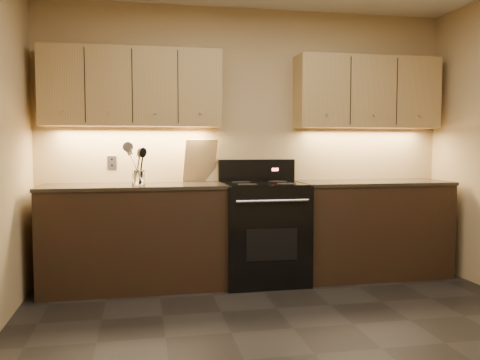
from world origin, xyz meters
name	(u,v)px	position (x,y,z in m)	size (l,w,h in m)	color
floor	(315,354)	(0.00, 0.00, 0.00)	(4.00, 4.00, 0.00)	black
wall_back	(248,143)	(0.00, 2.00, 1.30)	(4.00, 0.04, 2.60)	tan
counter_left	(134,236)	(-1.10, 1.70, 0.47)	(1.62, 0.62, 0.93)	black
counter_right	(372,228)	(1.18, 1.70, 0.47)	(1.46, 0.62, 0.93)	black
stove	(263,231)	(0.08, 1.68, 0.48)	(0.76, 0.68, 1.14)	black
upper_cab_left	(132,88)	(-1.10, 1.85, 1.80)	(1.60, 0.30, 0.70)	tan
upper_cab_right	(367,93)	(1.18, 1.85, 1.80)	(1.44, 0.30, 0.70)	tan
outlet_plate	(112,162)	(-1.30, 1.99, 1.12)	(0.09, 0.01, 0.12)	#B2B5BA
utensil_crock	(138,179)	(-1.06, 1.57, 0.99)	(0.14, 0.14, 0.14)	white
cutting_board	(200,161)	(-0.48, 1.94, 1.13)	(0.33, 0.02, 0.42)	tan
wooden_spoon	(135,166)	(-1.09, 1.57, 1.10)	(0.06, 0.06, 0.31)	tan
black_spoon	(139,166)	(-1.05, 1.60, 1.10)	(0.06, 0.06, 0.31)	black
steel_spatula	(142,165)	(-1.03, 1.59, 1.11)	(0.08, 0.08, 0.33)	silver
steel_skimmer	(142,163)	(-1.03, 1.57, 1.13)	(0.09, 0.09, 0.37)	silver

